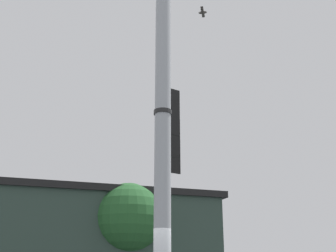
# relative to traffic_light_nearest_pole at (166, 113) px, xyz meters

# --- Properties ---
(signal_pole) EXTENTS (0.31, 0.31, 7.22)m
(signal_pole) POSITION_rel_traffic_light_nearest_pole_xyz_m (-1.39, -1.91, -1.96)
(signal_pole) COLOR #ADB2B7
(signal_pole) RESTS_ON ground
(mast_arm) EXTENTS (4.94, 6.60, 0.17)m
(mast_arm) POSITION_rel_traffic_light_nearest_pole_xyz_m (1.01, 1.34, 0.78)
(mast_arm) COLOR #ADB2B7
(traffic_light_nearest_pole) EXTENTS (0.54, 0.49, 1.31)m
(traffic_light_nearest_pole) POSITION_rel_traffic_light_nearest_pole_xyz_m (0.00, 0.00, 0.00)
(traffic_light_nearest_pole) COLOR black
(traffic_light_mid_inner) EXTENTS (0.54, 0.49, 1.31)m
(traffic_light_mid_inner) POSITION_rel_traffic_light_nearest_pole_xyz_m (1.29, 1.75, 0.00)
(traffic_light_mid_inner) COLOR black
(traffic_light_mid_outer) EXTENTS (0.54, 0.49, 1.31)m
(traffic_light_mid_outer) POSITION_rel_traffic_light_nearest_pole_xyz_m (2.58, 3.49, 0.00)
(traffic_light_mid_outer) COLOR black
(street_name_sign) EXTENTS (0.79, 1.01, 0.22)m
(street_name_sign) POSITION_rel_traffic_light_nearest_pole_xyz_m (-1.26, -1.73, -0.87)
(street_name_sign) COLOR #147238
(bird_flying) EXTENTS (0.40, 0.39, 0.15)m
(bird_flying) POSITION_rel_traffic_light_nearest_pole_xyz_m (2.02, 0.87, 4.17)
(bird_flying) COLOR #4C4742
(storefront_building) EXTENTS (14.78, 10.66, 5.39)m
(storefront_building) POSITION_rel_traffic_light_nearest_pole_xyz_m (2.50, 11.71, -2.87)
(storefront_building) COLOR #33473D
(storefront_building) RESTS_ON ground
(tree_by_storefront) EXTENTS (3.03, 3.03, 5.57)m
(tree_by_storefront) POSITION_rel_traffic_light_nearest_pole_xyz_m (3.75, 8.40, -1.57)
(tree_by_storefront) COLOR #4C3823
(tree_by_storefront) RESTS_ON ground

